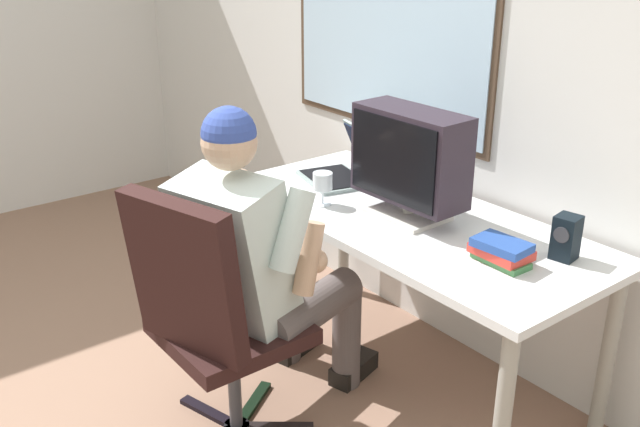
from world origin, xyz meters
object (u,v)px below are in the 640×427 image
desk (407,236)px  crt_monitor (410,158)px  person_seated (261,261)px  laptop (349,166)px  office_chair (209,311)px  book_stack (501,251)px  wine_glass (323,183)px  desk_speaker (566,237)px

desk → crt_monitor: bearing=-78.7°
person_seated → laptop: person_seated is taller
office_chair → crt_monitor: size_ratio=2.17×
desk → office_chair: bearing=-95.9°
person_seated → laptop: size_ratio=3.12×
laptop → book_stack: (0.98, -0.15, -0.02)m
office_chair → wine_glass: bearing=107.9°
desk → crt_monitor: (0.00, -0.01, 0.33)m
office_chair → crt_monitor: 0.96m
person_seated → laptop: (-0.33, 0.70, 0.14)m
crt_monitor → book_stack: bearing=-4.1°
desk → person_seated: 0.62m
laptop → desk_speaker: size_ratio=2.58×
desk → wine_glass: bearing=-147.8°
wine_glass → book_stack: 0.82m
desk → person_seated: person_seated is taller
office_chair → book_stack: 1.03m
desk → book_stack: size_ratio=8.07×
person_seated → crt_monitor: 0.69m
desk → wine_glass: wine_glass is taller
office_chair → wine_glass: (-0.22, 0.67, 0.26)m
book_stack → desk_speaker: bearing=60.8°
crt_monitor → desk_speaker: crt_monitor is taller
desk → laptop: bearing=168.4°
laptop → office_chair: bearing=-67.7°
office_chair → desk_speaker: office_chair is taller
person_seated → wine_glass: 0.47m
desk → desk_speaker: (0.61, 0.16, 0.17)m
office_chair → book_stack: office_chair is taller
wine_glass → book_stack: (0.80, 0.15, -0.05)m
office_chair → desk_speaker: (0.70, 1.02, 0.25)m
office_chair → book_stack: bearing=54.5°
office_chair → laptop: bearing=112.3°
office_chair → book_stack: size_ratio=5.05×
desk_speaker → book_stack: (-0.11, -0.20, -0.04)m
desk → office_chair: (-0.09, -0.87, -0.08)m
desk → book_stack: 0.51m
office_chair → laptop: (-0.40, 0.97, 0.23)m
wine_glass → person_seated: bearing=-69.7°
office_chair → desk_speaker: bearing=55.6°
desk → person_seated: (-0.16, -0.60, 0.00)m
crt_monitor → desk_speaker: (0.61, 0.17, -0.17)m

